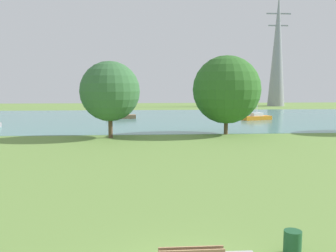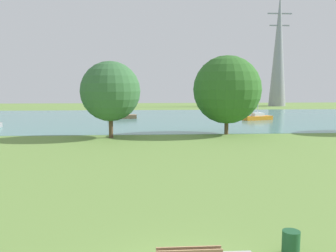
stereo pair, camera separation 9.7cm
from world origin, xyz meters
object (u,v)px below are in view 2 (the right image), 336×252
Objects in this scene: sailboat_brown at (122,116)px; tree_west_far at (227,90)px; sailboat_orange at (258,117)px; electricity_pylon at (279,49)px; litter_bin at (291,243)px; tree_west_near at (110,91)px.

tree_west_far is at bearing -57.65° from sailboat_brown.
sailboat_orange is 0.20× the size of electricity_pylon.
litter_bin is 28.17m from tree_west_near.
sailboat_orange is 0.67× the size of tree_west_far.
tree_west_far reaches higher than tree_west_near.
tree_west_far reaches higher than sailboat_orange.
tree_west_near reaches higher than sailboat_orange.
sailboat_orange is at bearing -114.51° from electricity_pylon.
sailboat_brown is (-8.17, 48.47, 0.05)m from litter_bin.
litter_bin is 46.53m from sailboat_orange.
sailboat_brown reaches higher than litter_bin.
litter_bin is 0.10× the size of tree_west_near.
sailboat_orange is 28.12m from tree_west_near.
sailboat_brown is 53.70m from electricity_pylon.
tree_west_near is 0.26× the size of electricity_pylon.
sailboat_orange is at bearing 40.30° from tree_west_near.
tree_west_far is 61.04m from electricity_pylon.
tree_west_near is at bearing -89.54° from sailboat_brown.
sailboat_brown reaches higher than sailboat_orange.
litter_bin is at bearing -106.47° from sailboat_orange.
litter_bin is 0.03× the size of electricity_pylon.
tree_west_far is at bearing -115.66° from electricity_pylon.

